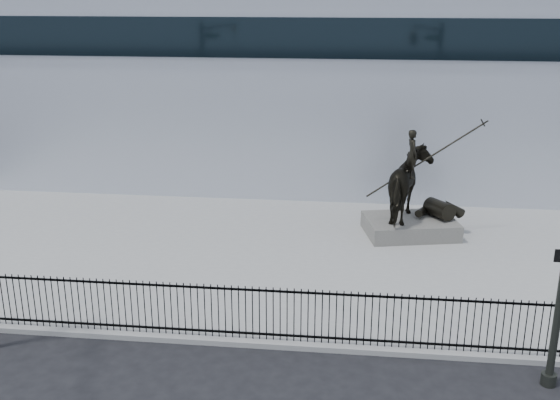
# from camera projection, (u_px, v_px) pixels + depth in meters

# --- Properties ---
(ground) EXTENTS (120.00, 120.00, 0.00)m
(ground) POSITION_uv_depth(u_px,v_px,m) (253.00, 370.00, 16.00)
(ground) COLOR black
(ground) RESTS_ON ground
(plaza) EXTENTS (30.00, 12.00, 0.15)m
(plaza) POSITION_uv_depth(u_px,v_px,m) (284.00, 256.00, 22.59)
(plaza) COLOR #959592
(plaza) RESTS_ON ground
(building) EXTENTS (44.00, 14.00, 9.00)m
(building) POSITION_uv_depth(u_px,v_px,m) (312.00, 78.00, 33.51)
(building) COLOR silver
(building) RESTS_ON ground
(picket_fence) EXTENTS (22.10, 0.10, 1.50)m
(picket_fence) POSITION_uv_depth(u_px,v_px,m) (260.00, 313.00, 16.90)
(picket_fence) COLOR black
(picket_fence) RESTS_ON plaza
(statue_plinth) EXTENTS (3.66, 2.89, 0.61)m
(statue_plinth) POSITION_uv_depth(u_px,v_px,m) (410.00, 226.00, 24.33)
(statue_plinth) COLOR #5D5A55
(statue_plinth) RESTS_ON plaza
(equestrian_statue) EXTENTS (4.08, 2.99, 3.53)m
(equestrian_statue) POSITION_uv_depth(u_px,v_px,m) (414.00, 186.00, 23.85)
(equestrian_statue) COLOR black
(equestrian_statue) RESTS_ON statue_plinth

